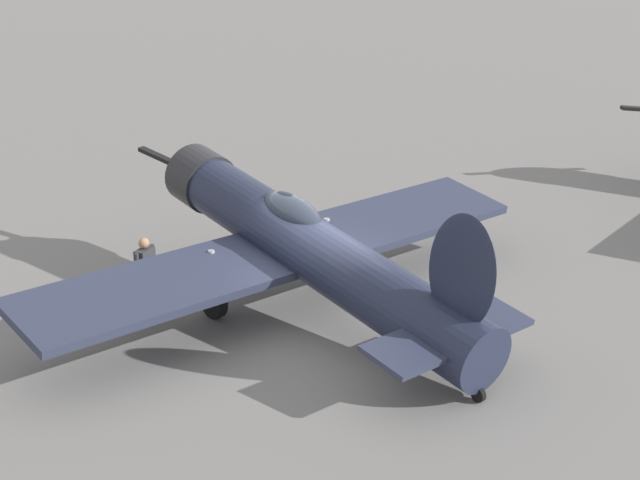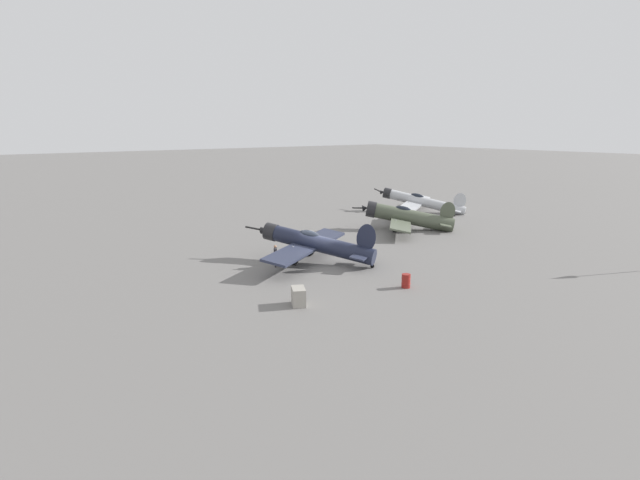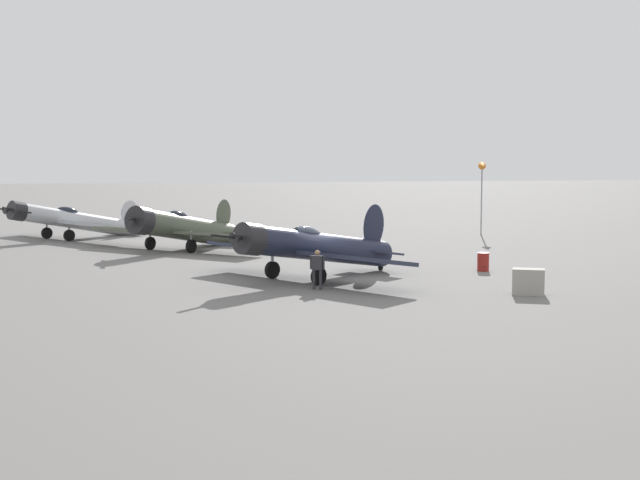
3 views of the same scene
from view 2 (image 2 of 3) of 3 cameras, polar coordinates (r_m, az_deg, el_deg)
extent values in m
plane|color=slate|center=(40.01, 0.00, -2.52)|extent=(400.00, 400.00, 0.00)
cylinder|color=#1E2338|center=(39.65, 0.00, -0.46)|extent=(5.56, 8.47, 2.58)
cylinder|color=#232326|center=(41.29, -5.47, 0.91)|extent=(1.75, 1.64, 1.51)
cone|color=#232326|center=(41.58, -6.26, 1.10)|extent=(0.82, 0.83, 0.65)
cube|color=black|center=(41.65, -6.44, 1.12)|extent=(2.01, 2.35, 0.53)
ellipsoid|color=black|center=(39.85, -1.18, 0.61)|extent=(1.54, 1.92, 0.92)
cube|color=#282D42|center=(40.11, -1.41, -0.60)|extent=(11.35, 7.61, 0.47)
ellipsoid|color=#1E2338|center=(38.25, 5.19, 0.21)|extent=(0.99, 1.63, 2.36)
cube|color=#282D42|center=(38.59, 4.87, -1.57)|extent=(3.50, 2.64, 0.26)
cylinder|color=#999BA0|center=(39.04, -3.04, -1.49)|extent=(0.14, 0.14, 1.09)
cylinder|color=black|center=(39.18, -3.03, -2.26)|extent=(0.57, 0.79, 0.80)
cylinder|color=#999BA0|center=(41.77, -1.22, -0.54)|extent=(0.14, 0.14, 1.09)
cylinder|color=black|center=(41.90, -1.22, -1.26)|extent=(0.57, 0.79, 0.80)
cylinder|color=black|center=(38.60, 5.88, -2.93)|extent=(0.23, 0.29, 0.28)
cylinder|color=#4C5442|center=(53.30, 10.18, 2.52)|extent=(7.05, 7.49, 3.01)
cylinder|color=#232326|center=(53.27, 5.77, 3.44)|extent=(2.01, 1.98, 1.78)
cone|color=#232326|center=(53.30, 5.08, 3.59)|extent=(0.95, 0.95, 0.77)
cube|color=black|center=(53.31, 4.92, 3.59)|extent=(3.22, 0.38, 0.48)
ellipsoid|color=black|center=(53.16, 9.28, 3.40)|extent=(1.77, 1.83, 0.97)
cube|color=#565E4C|center=(53.33, 9.05, 2.31)|extent=(10.57, 9.93, 0.52)
ellipsoid|color=#4C5442|center=(53.36, 14.10, 3.09)|extent=(1.33, 1.43, 2.26)
cube|color=#565E4C|center=(53.55, 13.82, 1.82)|extent=(3.25, 3.11, 0.29)
cylinder|color=#999BA0|center=(51.74, 8.45, 1.78)|extent=(0.14, 0.14, 0.91)
cylinder|color=black|center=(51.82, 8.44, 1.28)|extent=(0.69, 0.72, 0.80)
cylinder|color=#999BA0|center=(55.01, 8.52, 2.41)|extent=(0.14, 0.14, 0.91)
cylinder|color=black|center=(55.09, 8.51, 1.95)|extent=(0.69, 0.72, 0.80)
cylinder|color=black|center=(53.73, 14.55, 1.13)|extent=(0.26, 0.27, 0.28)
cylinder|color=#B7BABF|center=(64.83, 11.68, 4.17)|extent=(6.29, 9.14, 3.05)
cylinder|color=#232326|center=(65.58, 7.57, 5.21)|extent=(1.70, 1.64, 1.45)
cone|color=#232326|center=(65.71, 7.02, 5.35)|extent=(0.80, 0.83, 0.64)
cube|color=black|center=(65.74, 6.89, 5.36)|extent=(0.93, 3.33, 0.58)
ellipsoid|color=black|center=(64.89, 10.83, 4.84)|extent=(1.59, 1.93, 0.99)
cube|color=#ADAFB5|center=(65.03, 10.63, 4.14)|extent=(11.84, 8.32, 0.53)
ellipsoid|color=#B7BABF|center=(64.30, 15.38, 4.26)|extent=(1.06, 1.62, 2.15)
cube|color=#ADAFB5|center=(64.48, 15.15, 3.31)|extent=(3.47, 2.72, 0.30)
cylinder|color=#999BA0|center=(63.71, 9.86, 3.77)|extent=(0.14, 0.14, 0.97)
cylinder|color=black|center=(63.78, 9.84, 3.34)|extent=(0.59, 0.79, 0.80)
cylinder|color=#999BA0|center=(66.63, 10.34, 4.13)|extent=(0.14, 0.14, 0.97)
cylinder|color=black|center=(66.71, 10.32, 3.72)|extent=(0.59, 0.79, 0.80)
cylinder|color=black|center=(64.48, 15.83, 2.91)|extent=(0.23, 0.29, 0.28)
cylinder|color=#2D2D33|center=(38.93, -5.00, -2.34)|extent=(0.12, 0.12, 0.85)
cylinder|color=#2D2D33|center=(38.64, -5.01, -2.46)|extent=(0.12, 0.12, 0.85)
cube|color=#2D2D33|center=(38.61, -5.03, -1.36)|extent=(0.45, 0.51, 0.60)
sphere|color=#A37455|center=(38.50, -5.04, -0.73)|extent=(0.22, 0.22, 0.22)
cylinder|color=#2D2D33|center=(38.88, -5.02, -1.23)|extent=(0.09, 0.09, 0.57)
cylinder|color=#2D2D33|center=(38.33, -5.04, -1.43)|extent=(0.09, 0.09, 0.57)
cube|color=#9E998E|center=(30.50, -2.43, -6.34)|extent=(1.28, 1.49, 1.07)
cylinder|color=maroon|center=(34.18, 9.61, -4.54)|extent=(0.58, 0.58, 0.92)
torus|color=maroon|center=(34.13, 9.62, -4.24)|extent=(0.62, 0.62, 0.04)
torus|color=maroon|center=(34.24, 9.60, -4.83)|extent=(0.62, 0.62, 0.04)
camera|label=1|loc=(24.16, 20.28, 7.20)|focal=54.12mm
camera|label=3|loc=(43.65, -57.28, 0.13)|focal=48.34mm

